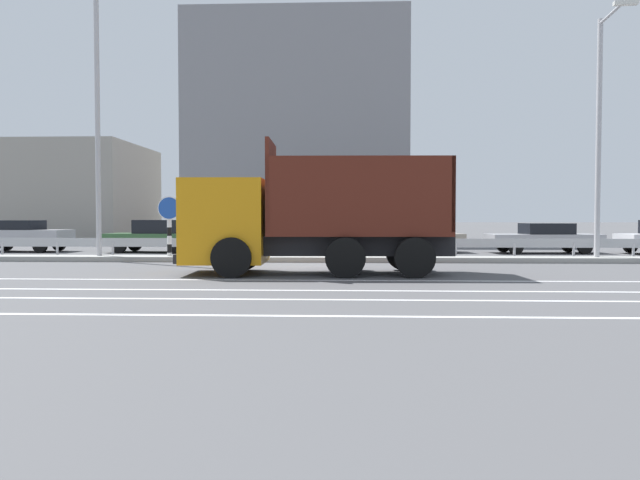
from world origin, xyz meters
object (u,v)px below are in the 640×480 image
(median_road_sign, at_px, (169,226))
(parked_car_3, at_px, (155,236))
(street_lamp_2, at_px, (601,126))
(parked_car_6, at_px, (544,238))
(church_tower, at_px, (257,156))
(parked_car_2, at_px, (22,236))
(parked_car_4, at_px, (268,238))
(street_lamp_1, at_px, (96,105))
(dump_truck, at_px, (283,225))
(parked_car_5, at_px, (406,237))

(median_road_sign, bearing_deg, parked_car_3, 112.13)
(street_lamp_2, relative_size, parked_car_6, 1.73)
(church_tower, bearing_deg, parked_car_2, -108.44)
(parked_car_4, bearing_deg, street_lamp_1, 136.02)
(dump_truck, xyz_separation_m, parked_car_2, (-12.79, 10.24, -0.60))
(parked_car_6, relative_size, church_tower, 0.34)
(street_lamp_1, distance_m, parked_car_3, 7.22)
(parked_car_4, bearing_deg, parked_car_6, -92.10)
(street_lamp_2, distance_m, parked_car_2, 24.14)
(median_road_sign, height_order, parked_car_5, median_road_sign)
(parked_car_3, xyz_separation_m, parked_car_6, (16.90, 0.00, -0.04))
(median_road_sign, bearing_deg, parked_car_2, 145.93)
(church_tower, bearing_deg, parked_car_6, -55.03)
(median_road_sign, relative_size, parked_car_2, 0.55)
(parked_car_5, bearing_deg, parked_car_3, -93.50)
(dump_truck, distance_m, street_lamp_2, 11.81)
(dump_truck, height_order, parked_car_4, dump_truck)
(median_road_sign, relative_size, parked_car_3, 0.56)
(parked_car_2, bearing_deg, parked_car_6, 91.65)
(parked_car_3, relative_size, parked_car_5, 0.84)
(dump_truck, xyz_separation_m, parked_car_5, (4.36, 10.35, -0.64))
(parked_car_4, bearing_deg, median_road_sign, 153.59)
(median_road_sign, bearing_deg, dump_truck, -45.91)
(dump_truck, relative_size, median_road_sign, 3.25)
(parked_car_3, relative_size, church_tower, 0.29)
(median_road_sign, height_order, street_lamp_2, street_lamp_2)
(street_lamp_2, bearing_deg, dump_truck, -156.02)
(parked_car_5, bearing_deg, dump_truck, -27.74)
(street_lamp_2, relative_size, parked_car_2, 2.00)
(street_lamp_2, bearing_deg, parked_car_5, 136.19)
(street_lamp_1, relative_size, parked_car_5, 2.06)
(parked_car_4, bearing_deg, parked_car_2, 89.96)
(parked_car_3, height_order, parked_car_6, parked_car_3)
(dump_truck, distance_m, parked_car_3, 12.12)
(parked_car_5, xyz_separation_m, church_tower, (-9.76, 22.04, 5.75))
(street_lamp_2, bearing_deg, parked_car_2, 166.30)
(parked_car_3, bearing_deg, street_lamp_2, -105.03)
(street_lamp_1, height_order, parked_car_5, street_lamp_1)
(street_lamp_2, height_order, parked_car_5, street_lamp_2)
(street_lamp_1, xyz_separation_m, parked_car_4, (5.36, 5.69, -4.85))
(church_tower, bearing_deg, parked_car_4, -80.51)
(parked_car_4, relative_size, church_tower, 0.32)
(dump_truck, height_order, median_road_sign, dump_truck)
(parked_car_3, relative_size, parked_car_6, 0.85)
(parked_car_2, height_order, church_tower, church_tower)
(median_road_sign, distance_m, parked_car_2, 10.03)
(parked_car_3, bearing_deg, street_lamp_1, 178.75)
(parked_car_3, height_order, parked_car_5, parked_car_3)
(parked_car_4, bearing_deg, church_tower, 8.79)
(street_lamp_1, height_order, street_lamp_2, street_lamp_1)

